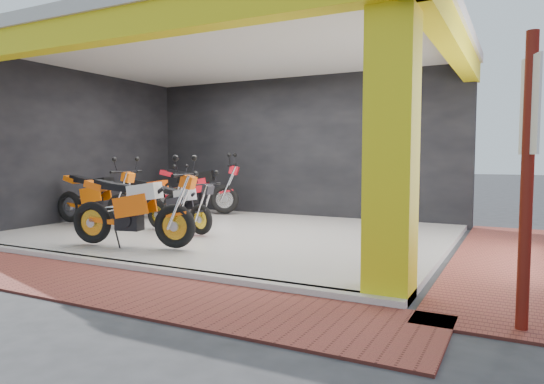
{
  "coord_description": "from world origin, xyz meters",
  "views": [
    {
      "loc": [
        4.99,
        -5.94,
        1.56
      ],
      "look_at": [
        0.91,
        1.97,
        0.9
      ],
      "focal_mm": 32.0,
      "sensor_mm": 36.0,
      "label": 1
    }
  ],
  "objects": [
    {
      "name": "paver_front",
      "position": [
        0.0,
        -1.8,
        0.01
      ],
      "size": [
        9.0,
        1.4,
        0.03
      ],
      "primitive_type": "cube",
      "color": "brown",
      "rests_on": "ground"
    },
    {
      "name": "header_beam_right",
      "position": [
        4.0,
        2.0,
        3.3
      ],
      "size": [
        0.3,
        6.4,
        0.4
      ],
      "primitive_type": "cube",
      "color": "yellow",
      "rests_on": "corner_column"
    },
    {
      "name": "moto_row_b",
      "position": [
        -2.22,
        1.31,
        0.79
      ],
      "size": [
        2.26,
        0.84,
        1.38
      ],
      "primitive_type": null,
      "rotation": [
        0.0,
        0.0,
        -0.0
      ],
      "color": "#F2620A",
      "rests_on": "showroom_floor"
    },
    {
      "name": "header_beam_front",
      "position": [
        0.0,
        -1.0,
        3.3
      ],
      "size": [
        8.4,
        0.3,
        0.4
      ],
      "primitive_type": "cube",
      "color": "yellow",
      "rests_on": "corner_column"
    },
    {
      "name": "signpost",
      "position": [
        5.04,
        -1.2,
        1.44
      ],
      "size": [
        0.16,
        0.35,
        2.62
      ],
      "rotation": [
        0.0,
        0.0,
        0.39
      ],
      "color": "#60170E",
      "rests_on": "ground"
    },
    {
      "name": "back_wall",
      "position": [
        0.0,
        5.1,
        1.75
      ],
      "size": [
        8.2,
        0.2,
        3.5
      ],
      "primitive_type": "cube",
      "color": "black",
      "rests_on": "ground"
    },
    {
      "name": "moto_hero",
      "position": [
        0.21,
        0.01,
        0.81
      ],
      "size": [
        2.44,
        1.3,
        1.41
      ],
      "primitive_type": null,
      "rotation": [
        0.0,
        0.0,
        0.2
      ],
      "color": "#EC5909",
      "rests_on": "showroom_floor"
    },
    {
      "name": "showroom_ceiling",
      "position": [
        0.0,
        2.0,
        3.6
      ],
      "size": [
        8.4,
        6.4,
        0.2
      ],
      "primitive_type": "cube",
      "color": "beige",
      "rests_on": "corner_column"
    },
    {
      "name": "corner_column",
      "position": [
        3.75,
        -0.75,
        1.75
      ],
      "size": [
        0.5,
        0.5,
        3.5
      ],
      "primitive_type": "cube",
      "color": "yellow",
      "rests_on": "ground"
    },
    {
      "name": "paver_right",
      "position": [
        4.8,
        2.0,
        0.01
      ],
      "size": [
        1.4,
        7.0,
        0.03
      ],
      "primitive_type": "cube",
      "color": "brown",
      "rests_on": "ground"
    },
    {
      "name": "moto_row_a",
      "position": [
        -0.21,
        1.28,
        0.67
      ],
      "size": [
        1.98,
        1.03,
        1.15
      ],
      "primitive_type": null,
      "rotation": [
        0.0,
        0.0,
        -0.18
      ],
      "color": "black",
      "rests_on": "showroom_floor"
    },
    {
      "name": "ground",
      "position": [
        0.0,
        0.0,
        0.0
      ],
      "size": [
        80.0,
        80.0,
        0.0
      ],
      "primitive_type": "plane",
      "color": "#2D2D30",
      "rests_on": "ground"
    },
    {
      "name": "left_wall",
      "position": [
        -4.1,
        2.0,
        1.75
      ],
      "size": [
        0.2,
        6.2,
        3.5
      ],
      "primitive_type": "cube",
      "color": "black",
      "rests_on": "ground"
    },
    {
      "name": "moto_row_d",
      "position": [
        -1.59,
        4.22,
        0.84
      ],
      "size": [
        2.57,
        1.66,
        1.48
      ],
      "primitive_type": null,
      "rotation": [
        0.0,
        0.0,
        0.35
      ],
      "color": "red",
      "rests_on": "showroom_floor"
    },
    {
      "name": "moto_row_c",
      "position": [
        -2.07,
        2.87,
        0.71
      ],
      "size": [
        2.08,
        1.02,
        1.22
      ],
      "primitive_type": null,
      "rotation": [
        0.0,
        0.0,
        0.15
      ],
      "color": "black",
      "rests_on": "showroom_floor"
    },
    {
      "name": "floor_kerb",
      "position": [
        0.0,
        -1.02,
        0.05
      ],
      "size": [
        8.0,
        0.2,
        0.1
      ],
      "primitive_type": "cube",
      "color": "white",
      "rests_on": "ground"
    },
    {
      "name": "showroom_floor",
      "position": [
        0.0,
        2.0,
        0.05
      ],
      "size": [
        8.0,
        6.0,
        0.1
      ],
      "primitive_type": "cube",
      "color": "white",
      "rests_on": "ground"
    }
  ]
}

